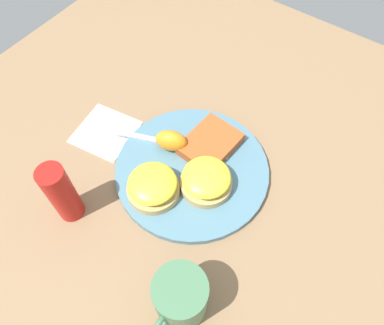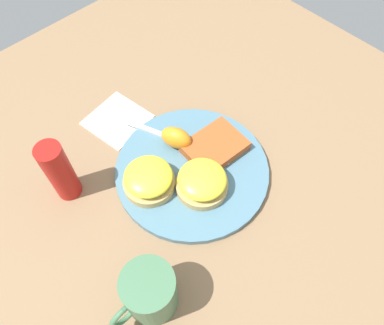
{
  "view_description": "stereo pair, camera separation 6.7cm",
  "coord_description": "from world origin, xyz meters",
  "px_view_note": "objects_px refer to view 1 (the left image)",
  "views": [
    {
      "loc": [
        0.29,
        0.21,
        0.61
      ],
      "look_at": [
        0.0,
        0.0,
        0.03
      ],
      "focal_mm": 35.0,
      "sensor_mm": 36.0,
      "label": 1
    },
    {
      "loc": [
        0.25,
        0.26,
        0.61
      ],
      "look_at": [
        0.0,
        0.0,
        0.03
      ],
      "focal_mm": 35.0,
      "sensor_mm": 36.0,
      "label": 2
    }
  ],
  "objects_px": {
    "sandwich_benedict_right": "(206,180)",
    "orange_wedge": "(171,141)",
    "condiment_bottle": "(62,193)",
    "cup": "(180,298)",
    "hashbrown_patty": "(211,144)",
    "sandwich_benedict_left": "(153,186)",
    "fork": "(178,144)"
  },
  "relations": [
    {
      "from": "sandwich_benedict_right",
      "to": "cup",
      "type": "height_order",
      "value": "cup"
    },
    {
      "from": "sandwich_benedict_left",
      "to": "orange_wedge",
      "type": "relative_size",
      "value": 1.55
    },
    {
      "from": "sandwich_benedict_left",
      "to": "sandwich_benedict_right",
      "type": "relative_size",
      "value": 1.0
    },
    {
      "from": "hashbrown_patty",
      "to": "orange_wedge",
      "type": "distance_m",
      "value": 0.08
    },
    {
      "from": "sandwich_benedict_right",
      "to": "orange_wedge",
      "type": "bearing_deg",
      "value": -107.17
    },
    {
      "from": "sandwich_benedict_right",
      "to": "orange_wedge",
      "type": "height_order",
      "value": "sandwich_benedict_right"
    },
    {
      "from": "fork",
      "to": "condiment_bottle",
      "type": "xyz_separation_m",
      "value": [
        0.22,
        -0.07,
        0.05
      ]
    },
    {
      "from": "fork",
      "to": "condiment_bottle",
      "type": "relative_size",
      "value": 1.67
    },
    {
      "from": "orange_wedge",
      "to": "sandwich_benedict_left",
      "type": "bearing_deg",
      "value": 18.68
    },
    {
      "from": "fork",
      "to": "sandwich_benedict_right",
      "type": "bearing_deg",
      "value": 65.01
    },
    {
      "from": "sandwich_benedict_right",
      "to": "cup",
      "type": "relative_size",
      "value": 0.84
    },
    {
      "from": "condiment_bottle",
      "to": "sandwich_benedict_left",
      "type": "bearing_deg",
      "value": 137.32
    },
    {
      "from": "sandwich_benedict_right",
      "to": "hashbrown_patty",
      "type": "height_order",
      "value": "sandwich_benedict_right"
    },
    {
      "from": "fork",
      "to": "cup",
      "type": "relative_size",
      "value": 1.99
    },
    {
      "from": "hashbrown_patty",
      "to": "sandwich_benedict_left",
      "type": "bearing_deg",
      "value": -11.39
    },
    {
      "from": "sandwich_benedict_right",
      "to": "fork",
      "type": "bearing_deg",
      "value": -114.99
    },
    {
      "from": "hashbrown_patty",
      "to": "cup",
      "type": "height_order",
      "value": "cup"
    },
    {
      "from": "sandwich_benedict_right",
      "to": "orange_wedge",
      "type": "distance_m",
      "value": 0.11
    },
    {
      "from": "fork",
      "to": "condiment_bottle",
      "type": "distance_m",
      "value": 0.23
    },
    {
      "from": "hashbrown_patty",
      "to": "fork",
      "type": "relative_size",
      "value": 0.5
    },
    {
      "from": "orange_wedge",
      "to": "condiment_bottle",
      "type": "relative_size",
      "value": 0.45
    },
    {
      "from": "sandwich_benedict_right",
      "to": "hashbrown_patty",
      "type": "distance_m",
      "value": 0.09
    },
    {
      "from": "hashbrown_patty",
      "to": "fork",
      "type": "height_order",
      "value": "hashbrown_patty"
    },
    {
      "from": "sandwich_benedict_right",
      "to": "hashbrown_patty",
      "type": "bearing_deg",
      "value": -151.56
    },
    {
      "from": "sandwich_benedict_right",
      "to": "condiment_bottle",
      "type": "height_order",
      "value": "condiment_bottle"
    },
    {
      "from": "orange_wedge",
      "to": "condiment_bottle",
      "type": "xyz_separation_m",
      "value": [
        0.2,
        -0.07,
        0.03
      ]
    },
    {
      "from": "condiment_bottle",
      "to": "sandwich_benedict_right",
      "type": "bearing_deg",
      "value": 135.57
    },
    {
      "from": "sandwich_benedict_left",
      "to": "hashbrown_patty",
      "type": "height_order",
      "value": "sandwich_benedict_left"
    },
    {
      "from": "hashbrown_patty",
      "to": "cup",
      "type": "xyz_separation_m",
      "value": [
        0.26,
        0.12,
        0.03
      ]
    },
    {
      "from": "sandwich_benedict_left",
      "to": "cup",
      "type": "bearing_deg",
      "value": 50.43
    },
    {
      "from": "sandwich_benedict_left",
      "to": "fork",
      "type": "bearing_deg",
      "value": -166.37
    },
    {
      "from": "hashbrown_patty",
      "to": "condiment_bottle",
      "type": "xyz_separation_m",
      "value": [
        0.25,
        -0.13,
        0.04
      ]
    }
  ]
}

